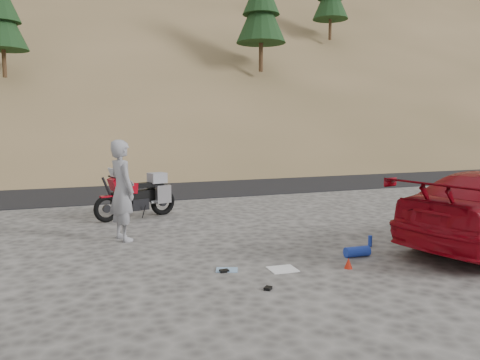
% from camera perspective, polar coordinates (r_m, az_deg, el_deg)
% --- Properties ---
extents(ground, '(140.00, 140.00, 0.00)m').
position_cam_1_polar(ground, '(8.43, -6.55, -8.44)').
color(ground, '#474441').
rests_on(ground, ground).
extents(road, '(120.00, 7.00, 0.05)m').
position_cam_1_polar(road, '(17.14, -14.19, -0.94)').
color(road, black).
rests_on(road, ground).
extents(hillside, '(120.00, 73.00, 46.72)m').
position_cam_1_polar(hillside, '(49.61, -19.35, 16.52)').
color(hillside, brown).
rests_on(hillside, ground).
extents(motorcycle, '(2.03, 1.00, 1.25)m').
position_cam_1_polar(motorcycle, '(11.39, -12.13, -1.86)').
color(motorcycle, black).
rests_on(motorcycle, ground).
extents(man, '(0.65, 0.81, 1.93)m').
position_cam_1_polar(man, '(9.35, -14.00, -7.09)').
color(man, gray).
rests_on(man, ground).
extents(gear_white_cloth, '(0.43, 0.39, 0.01)m').
position_cam_1_polar(gear_white_cloth, '(7.28, 5.21, -10.77)').
color(gear_white_cloth, white).
rests_on(gear_white_cloth, ground).
extents(gear_blue_mat, '(0.44, 0.20, 0.17)m').
position_cam_1_polar(gear_blue_mat, '(8.16, 14.08, -8.46)').
color(gear_blue_mat, '#1B35A6').
rests_on(gear_blue_mat, ground).
extents(gear_bottle, '(0.08, 0.08, 0.20)m').
position_cam_1_polar(gear_bottle, '(8.89, 15.58, -7.18)').
color(gear_bottle, '#1B35A6').
rests_on(gear_bottle, ground).
extents(gear_funnel, '(0.15, 0.15, 0.16)m').
position_cam_1_polar(gear_funnel, '(7.48, 13.08, -9.86)').
color(gear_funnel, red).
rests_on(gear_funnel, ground).
extents(gear_glove_a, '(0.14, 0.10, 0.04)m').
position_cam_1_polar(gear_glove_a, '(7.14, -1.94, -11.01)').
color(gear_glove_a, black).
rests_on(gear_glove_a, ground).
extents(gear_glove_b, '(0.14, 0.14, 0.04)m').
position_cam_1_polar(gear_glove_b, '(6.42, 3.43, -13.04)').
color(gear_glove_b, black).
rests_on(gear_glove_b, ground).
extents(gear_blue_cloth, '(0.39, 0.34, 0.01)m').
position_cam_1_polar(gear_blue_cloth, '(7.23, -1.61, -10.89)').
color(gear_blue_cloth, '#7DA0C2').
rests_on(gear_blue_cloth, ground).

